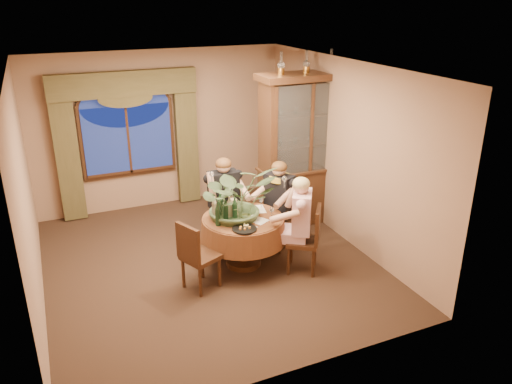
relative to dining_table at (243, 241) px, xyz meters
name	(u,v)px	position (x,y,z in m)	size (l,w,h in m)	color
floor	(209,262)	(-0.45, 0.25, -0.38)	(5.00, 5.00, 0.00)	black
wall_back	(161,130)	(-0.45, 2.75, 1.02)	(4.50, 4.50, 0.00)	#8E6B53
wall_right	(345,153)	(1.80, 0.25, 1.02)	(5.00, 5.00, 0.00)	#8E6B53
ceiling	(201,68)	(-0.45, 0.25, 2.42)	(5.00, 5.00, 0.00)	white
window	(128,140)	(-1.05, 2.68, 0.92)	(1.62, 0.10, 1.32)	navy
arched_transom	(124,95)	(-1.05, 2.68, 1.71)	(1.60, 0.06, 0.44)	navy
drapery_left	(67,154)	(-2.08, 2.63, 0.80)	(0.38, 0.14, 2.32)	#443E1F
drapery_right	(187,141)	(-0.02, 2.63, 0.80)	(0.38, 0.14, 2.32)	#443E1F
swag_valance	(124,84)	(-1.05, 2.60, 1.90)	(2.45, 0.16, 0.42)	#443E1F
dining_table	(243,241)	(0.00, 0.00, 0.00)	(1.24, 1.24, 0.75)	maroon
china_cabinet	(303,150)	(1.51, 1.02, 0.88)	(1.55, 0.61, 2.52)	#351E12
oil_lamp_left	(281,63)	(1.07, 1.02, 2.31)	(0.11, 0.11, 0.34)	#A5722D
oil_lamp_center	(307,62)	(1.51, 1.02, 2.31)	(0.11, 0.11, 0.34)	#A5722D
oil_lamp_right	(331,60)	(1.95, 1.02, 2.31)	(0.11, 0.11, 0.34)	#A5722D
chair_right	(303,240)	(0.70, -0.48, 0.10)	(0.42, 0.42, 0.96)	black
chair_back_right	(280,218)	(0.72, 0.28, 0.10)	(0.42, 0.42, 0.96)	black
chair_back	(230,213)	(0.11, 0.79, 0.10)	(0.42, 0.42, 0.96)	black
chair_front_left	(201,255)	(-0.74, -0.33, 0.10)	(0.42, 0.42, 0.96)	black
person_pink	(301,224)	(0.70, -0.43, 0.32)	(0.50, 0.46, 1.39)	#D1A3AA
person_back	(224,201)	(0.00, 0.77, 0.33)	(0.50, 0.46, 1.41)	black
person_scarf	(279,203)	(0.76, 0.38, 0.31)	(0.49, 0.45, 1.37)	black
stoneware_vase	(233,208)	(-0.11, 0.08, 0.51)	(0.14, 0.14, 0.27)	tan
centerpiece_plant	(236,171)	(-0.06, 0.07, 1.04)	(1.08, 1.20, 0.93)	#405835
olive_bowl	(246,217)	(0.02, -0.06, 0.40)	(0.15, 0.15, 0.05)	#4B5729
cheese_platter	(244,229)	(-0.13, -0.38, 0.39)	(0.33, 0.33, 0.02)	black
wine_bottle_0	(235,209)	(-0.13, -0.03, 0.54)	(0.07, 0.07, 0.33)	black
wine_bottle_1	(230,207)	(-0.18, 0.04, 0.54)	(0.07, 0.07, 0.33)	tan
wine_bottle_2	(226,211)	(-0.27, -0.05, 0.54)	(0.07, 0.07, 0.33)	black
wine_bottle_3	(214,208)	(-0.38, 0.10, 0.54)	(0.07, 0.07, 0.33)	tan
wine_bottle_4	(218,214)	(-0.41, -0.11, 0.54)	(0.07, 0.07, 0.33)	black
wine_bottle_5	(220,205)	(-0.27, 0.18, 0.54)	(0.07, 0.07, 0.33)	black
tasting_paper_0	(257,220)	(0.14, -0.16, 0.38)	(0.21, 0.30, 0.00)	white
tasting_paper_1	(257,209)	(0.29, 0.17, 0.38)	(0.21, 0.30, 0.00)	white
tasting_paper_2	(245,226)	(-0.09, -0.27, 0.38)	(0.21, 0.30, 0.00)	white
wine_glass_person_pink	(272,213)	(0.34, -0.21, 0.46)	(0.07, 0.07, 0.18)	silver
wine_glass_person_back	(232,201)	(0.00, 0.40, 0.46)	(0.07, 0.07, 0.18)	silver
wine_glass_person_scarf	(261,203)	(0.36, 0.18, 0.46)	(0.07, 0.07, 0.18)	silver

